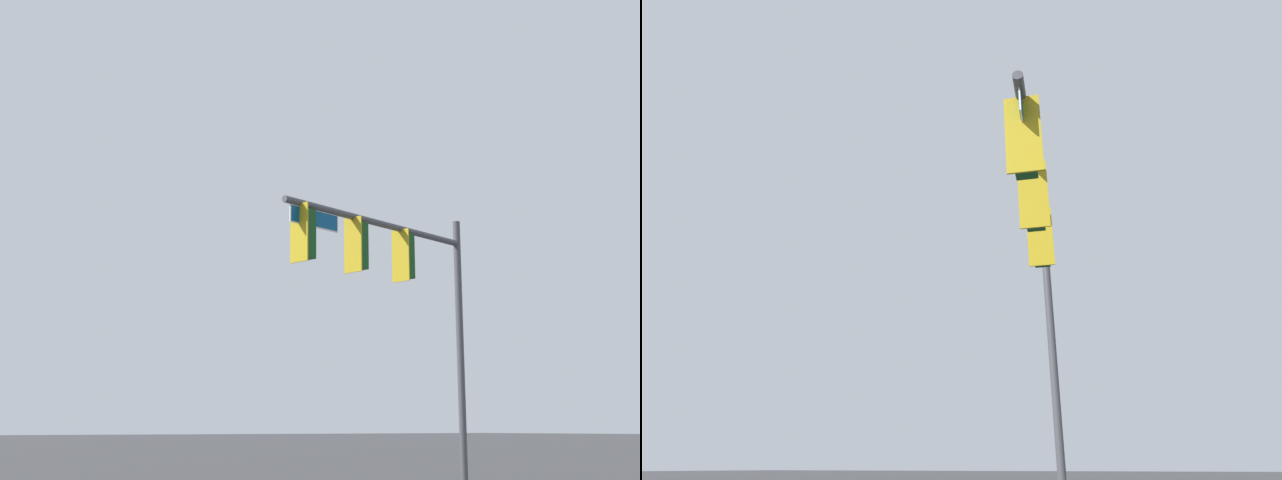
% 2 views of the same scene
% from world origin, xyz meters
% --- Properties ---
extents(signal_pole_near, '(6.47, 1.65, 7.10)m').
position_xyz_m(signal_pole_near, '(-5.24, -7.67, 5.32)').
color(signal_pole_near, '#47474C').
rests_on(signal_pole_near, ground_plane).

